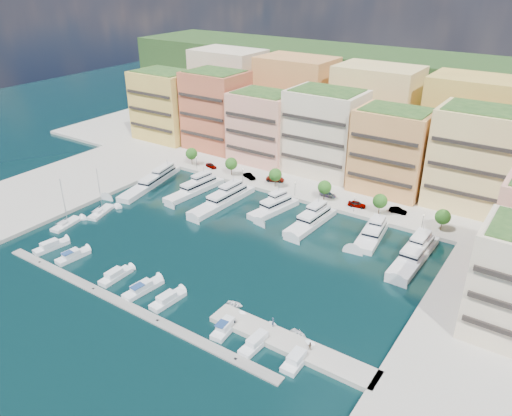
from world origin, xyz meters
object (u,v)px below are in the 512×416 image
object	(u,v)px
tree_2	(275,175)
cruiser_7	(227,327)
car_5	(398,210)
yacht_1	(196,188)
tree_3	(325,187)
lamppost_1	(243,173)
car_2	(275,179)
cruiser_8	(258,342)
cruiser_9	(297,360)
sailboat_1	(101,213)
yacht_6	(415,253)
tree_1	(231,164)
yacht_4	(312,220)
cruiser_5	(168,300)
lamppost_4	(423,220)
lamppost_0	(197,161)
cruiser_3	(116,276)
yacht_5	(372,234)
sailboat_0	(66,225)
lamppost_2	(295,186)
tree_4	(380,201)
person_1	(310,346)
tree_5	(443,217)
yacht_2	(224,199)
tender_2	(299,335)
cruiser_1	(73,256)
person_0	(273,322)
car_1	(249,176)
yacht_0	(153,180)
cruiser_4	(143,289)
car_0	(211,166)
car_4	(357,204)
yacht_3	(275,207)
tree_0	(191,154)

from	to	relation	value
tree_2	cruiser_7	world-z (taller)	tree_2
car_5	yacht_1	bearing A→B (deg)	105.04
tree_3	lamppost_1	xyz separation A→B (m)	(-26.00, -2.30, -0.92)
tree_2	car_2	distance (m)	5.02
cruiser_8	cruiser_9	bearing A→B (deg)	0.12
lamppost_1	sailboat_1	bearing A→B (deg)	-118.52
yacht_6	tree_1	bearing A→B (deg)	166.96
yacht_4	cruiser_5	bearing A→B (deg)	-99.78
lamppost_1	lamppost_4	world-z (taller)	same
lamppost_0	cruiser_3	world-z (taller)	lamppost_0
yacht_5	sailboat_0	xyz separation A→B (m)	(-66.86, -37.42, -0.89)
sailboat_0	car_5	xyz separation A→B (m)	(68.00, 52.26, 1.44)
lamppost_2	tree_4	bearing A→B (deg)	5.47
cruiser_7	person_1	world-z (taller)	person_1
tree_5	yacht_2	size ratio (longest dim) A/B	0.23
cruiser_5	sailboat_1	size ratio (longest dim) A/B	0.60
lamppost_2	lamppost_4	xyz separation A→B (m)	(36.00, 0.00, 0.00)
tender_2	car_5	bearing A→B (deg)	21.50
tree_3	cruiser_5	size ratio (longest dim) A/B	0.71
cruiser_1	tree_5	bearing A→B (deg)	41.56
tree_2	person_0	bearing A→B (deg)	-58.25
tree_1	cruiser_1	xyz separation A→B (m)	(-1.54, -58.10, -4.17)
yacht_6	sailboat_0	xyz separation A→B (m)	(-78.43, -34.47, -0.89)
car_1	yacht_0	bearing A→B (deg)	148.33
tree_3	cruiser_4	distance (m)	59.35
cruiser_4	car_0	world-z (taller)	car_0
yacht_0	car_4	world-z (taller)	yacht_0
cruiser_1	cruiser_5	bearing A→B (deg)	0.03
lamppost_4	car_5	world-z (taller)	lamppost_4
cruiser_8	car_2	world-z (taller)	car_2
tree_4	car_1	size ratio (longest dim) A/B	1.22
cruiser_4	lamppost_0	bearing A→B (deg)	120.38
cruiser_5	car_5	size ratio (longest dim) A/B	1.74
yacht_3	tree_1	bearing A→B (deg)	153.11
tree_5	cruiser_1	distance (m)	87.69
tree_2	car_5	world-z (taller)	tree_2
lamppost_1	cruiser_5	world-z (taller)	lamppost_1
tree_0	tender_2	xyz separation A→B (m)	(69.95, -52.50, -4.34)
tree_1	car_5	world-z (taller)	tree_1
tender_2	tree_0	bearing A→B (deg)	72.58
lamppost_2	yacht_0	distance (m)	43.51
cruiser_5	person_1	xyz separation A→B (m)	(30.04, 2.90, 1.22)
tree_0	cruiser_9	distance (m)	93.21
lamppost_0	lamppost_4	bearing A→B (deg)	0.00
lamppost_4	yacht_4	bearing A→B (deg)	-156.49
lamppost_0	cruiser_3	xyz separation A→B (m)	(24.57, -55.78, -3.28)
tender_2	cruiser_4	bearing A→B (deg)	119.07
yacht_1	yacht_4	distance (m)	37.53
cruiser_4	sailboat_1	distance (m)	39.59
tree_5	tree_1	bearing A→B (deg)	180.00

